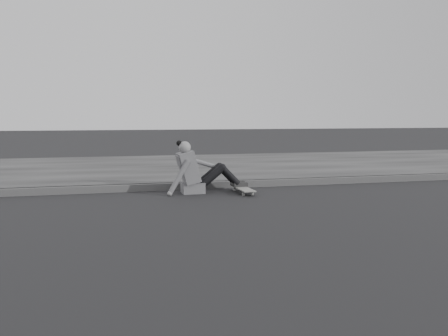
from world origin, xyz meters
name	(u,v)px	position (x,y,z in m)	size (l,w,h in m)	color
ground	(410,209)	(0.00, 0.00, 0.00)	(80.00, 80.00, 0.00)	black
curb	(326,181)	(0.00, 2.58, 0.06)	(24.00, 0.16, 0.12)	#444444
sidewalk	(271,165)	(0.00, 5.60, 0.06)	(24.00, 6.00, 0.12)	#343434
skateboard	(243,189)	(-1.83, 1.90, 0.07)	(0.20, 0.78, 0.09)	#969792
seated_woman	(197,171)	(-2.57, 2.15, 0.36)	(1.38, 0.46, 0.88)	#5B5B5E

